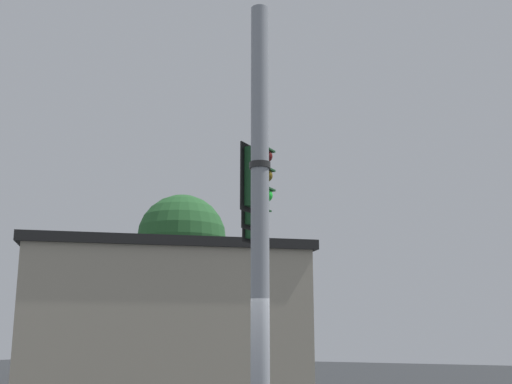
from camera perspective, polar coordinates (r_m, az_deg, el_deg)
name	(u,v)px	position (r m, az deg, el deg)	size (l,w,h in m)	color
signal_pole	(260,243)	(7.88, 0.36, -4.59)	(0.23, 0.23, 6.37)	gray
mast_arm	(256,145)	(12.03, 0.03, 4.23)	(0.20, 0.20, 7.43)	gray
traffic_light_nearest_pole	(258,177)	(11.09, 0.17, 1.40)	(0.54, 0.49, 1.31)	black
traffic_light_mid_inner	(257,199)	(12.94, 0.05, -0.64)	(0.54, 0.49, 1.31)	black
traffic_light_mid_outer	(255,216)	(14.81, -0.05, -2.17)	(0.54, 0.49, 1.31)	black
street_name_sign	(259,171)	(8.34, 0.31, 1.89)	(1.00, 0.62, 0.22)	#147238
bird_flying	(257,29)	(14.65, 0.11, 14.45)	(0.22, 0.33, 0.09)	gray
storefront_building	(162,322)	(21.88, -8.42, -11.48)	(10.95, 11.07, 4.92)	#A89E89
tree_by_storefront	(182,239)	(23.90, -6.70, -4.26)	(3.30, 3.30, 7.21)	#4C3823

